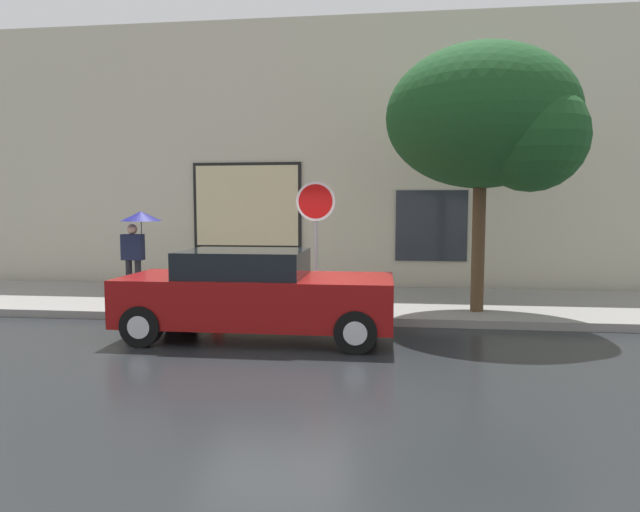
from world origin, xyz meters
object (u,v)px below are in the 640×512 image
at_px(street_tree, 491,121).
at_px(pedestrian_with_umbrella, 138,230).
at_px(parked_car, 256,294).
at_px(stop_sign, 316,220).
at_px(fire_hydrant, 217,285).

bearing_deg(street_tree, pedestrian_with_umbrella, 172.21).
distance_m(parked_car, pedestrian_with_umbrella, 4.59).
height_order(parked_car, stop_sign, stop_sign).
relative_size(street_tree, stop_sign, 2.02).
xyz_separation_m(parked_car, stop_sign, (0.77, 1.78, 1.19)).
height_order(parked_car, fire_hydrant, parked_car).
bearing_deg(street_tree, parked_car, -154.72).
distance_m(fire_hydrant, street_tree, 6.31).
xyz_separation_m(parked_car, pedestrian_with_umbrella, (-3.41, 2.93, 0.92)).
bearing_deg(stop_sign, street_tree, 2.35).
distance_m(street_tree, stop_sign, 3.76).
bearing_deg(parked_car, stop_sign, 66.63).
distance_m(pedestrian_with_umbrella, street_tree, 7.82).
relative_size(pedestrian_with_umbrella, street_tree, 0.38).
distance_m(parked_car, stop_sign, 2.28).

